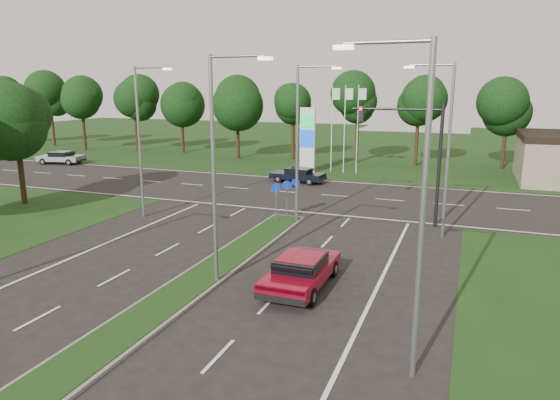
% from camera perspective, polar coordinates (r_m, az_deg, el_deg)
% --- Properties ---
extents(ground, '(160.00, 160.00, 0.00)m').
position_cam_1_polar(ground, '(16.72, -19.84, -15.92)').
color(ground, black).
rests_on(ground, ground).
extents(verge_far, '(160.00, 50.00, 0.02)m').
position_cam_1_polar(verge_far, '(67.10, 12.19, 5.83)').
color(verge_far, black).
rests_on(verge_far, ground).
extents(cross_road, '(160.00, 12.00, 0.02)m').
position_cam_1_polar(cross_road, '(37.12, 4.75, 0.60)').
color(cross_road, black).
rests_on(cross_road, ground).
extents(median_kerb, '(2.00, 26.00, 0.12)m').
position_cam_1_polar(median_kerb, '(19.54, -12.14, -10.91)').
color(median_kerb, slate).
rests_on(median_kerb, ground).
extents(streetlight_median_near, '(2.53, 0.22, 9.00)m').
position_cam_1_polar(streetlight_median_near, '(19.33, -7.12, 4.54)').
color(streetlight_median_near, gray).
rests_on(streetlight_median_near, ground).
extents(streetlight_median_far, '(2.53, 0.22, 9.00)m').
position_cam_1_polar(streetlight_median_far, '(28.48, 2.37, 7.27)').
color(streetlight_median_far, gray).
rests_on(streetlight_median_far, ground).
extents(streetlight_left_far, '(2.53, 0.22, 9.00)m').
position_cam_1_polar(streetlight_left_far, '(31.00, -15.54, 7.27)').
color(streetlight_left_far, gray).
rests_on(streetlight_left_far, ground).
extents(streetlight_right_far, '(2.53, 0.22, 9.00)m').
position_cam_1_polar(streetlight_right_far, '(27.06, 18.33, 6.34)').
color(streetlight_right_far, gray).
rests_on(streetlight_right_far, ground).
extents(streetlight_right_near, '(2.53, 0.22, 9.00)m').
position_cam_1_polar(streetlight_right_near, '(13.23, 15.24, 0.38)').
color(streetlight_right_near, gray).
rests_on(streetlight_right_near, ground).
extents(traffic_signal, '(5.10, 0.42, 7.00)m').
position_cam_1_polar(traffic_signal, '(29.19, 15.30, 6.12)').
color(traffic_signal, black).
rests_on(traffic_signal, ground).
extents(median_signs, '(1.16, 1.76, 2.38)m').
position_cam_1_polar(median_signs, '(29.69, 0.72, 0.93)').
color(median_signs, gray).
rests_on(median_signs, ground).
extents(gas_pylon, '(5.80, 1.26, 8.00)m').
position_cam_1_polar(gas_pylon, '(46.28, 3.43, 7.05)').
color(gas_pylon, silver).
rests_on(gas_pylon, ground).
extents(tree_left_far, '(5.20, 5.20, 8.86)m').
position_cam_1_polar(tree_left_far, '(37.37, -27.81, 8.73)').
color(tree_left_far, black).
rests_on(tree_left_far, ground).
extents(treeline_far, '(6.00, 6.00, 9.90)m').
position_cam_1_polar(treeline_far, '(51.78, 10.03, 11.52)').
color(treeline_far, black).
rests_on(treeline_far, ground).
extents(red_sedan, '(2.05, 4.85, 1.33)m').
position_cam_1_polar(red_sedan, '(20.00, 2.45, -8.02)').
color(red_sedan, maroon).
rests_on(red_sedan, ground).
extents(navy_sedan, '(4.58, 2.22, 1.22)m').
position_cam_1_polar(navy_sedan, '(41.68, 2.07, 2.90)').
color(navy_sedan, black).
rests_on(navy_sedan, ground).
extents(far_car_a, '(4.84, 2.76, 1.31)m').
position_cam_1_polar(far_car_a, '(56.58, -23.75, 4.50)').
color(far_car_a, '#9B9B9B').
rests_on(far_car_a, ground).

